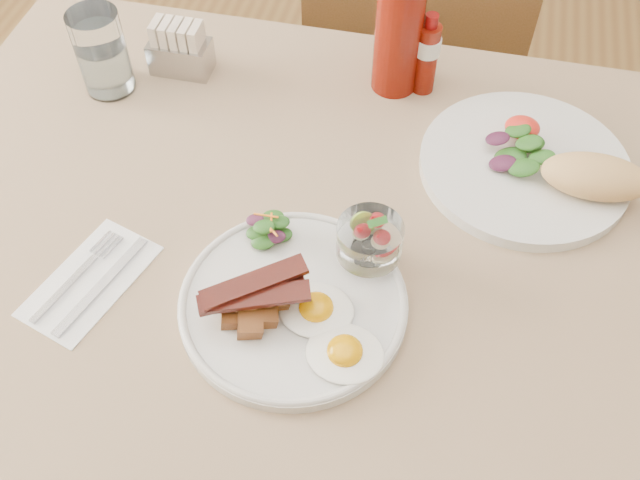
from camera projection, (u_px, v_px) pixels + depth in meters
table at (357, 279)px, 1.01m from camera, size 1.33×0.88×0.75m
chair_far at (413, 66)px, 1.52m from camera, size 0.42×0.42×0.93m
main_plate at (293, 304)px, 0.87m from camera, size 0.28×0.28×0.02m
fried_eggs at (330, 330)px, 0.83m from camera, size 0.15×0.15×0.03m
bacon_potato_pile at (255, 301)px, 0.83m from camera, size 0.14×0.10×0.05m
side_salad at (268, 230)px, 0.91m from camera, size 0.07×0.07×0.03m
fruit_cup at (370, 240)px, 0.86m from camera, size 0.08×0.08×0.08m
second_plate at (541, 166)px, 1.00m from camera, size 0.31×0.30×0.07m
ketchup_bottle at (399, 32)px, 1.05m from camera, size 0.08×0.08×0.21m
hot_sauce_bottle at (427, 55)px, 1.07m from camera, size 0.05×0.05×0.14m
sugar_caddy at (180, 50)px, 1.13m from camera, size 0.10×0.05×0.09m
water_glass at (103, 57)px, 1.08m from camera, size 0.08×0.08×0.13m
napkin_cutlery at (90, 281)px, 0.90m from camera, size 0.15×0.20×0.01m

